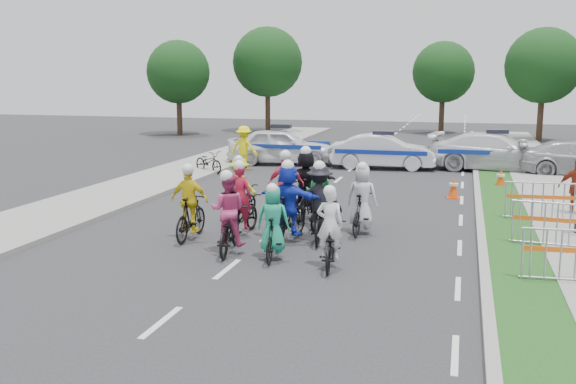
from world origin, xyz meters
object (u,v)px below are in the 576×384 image
(rider_8, at_px, (319,203))
(barrier_0, at_px, (576,259))
(rider_2, at_px, (229,222))
(police_car_2, at_px, (496,152))
(rider_6, at_px, (241,210))
(barrier_2, at_px, (542,203))
(tree_0, at_px, (178,72))
(rider_11, at_px, (306,188))
(tree_4, at_px, (443,72))
(rider_3, at_px, (190,210))
(cone_0, at_px, (454,188))
(rider_5, at_px, (289,207))
(rider_9, at_px, (286,194))
(tree_3, at_px, (268,62))
(police_car_1, at_px, (383,152))
(parked_bike, at_px, (209,162))
(cone_1, at_px, (501,178))
(rider_0, at_px, (330,240))
(rider_7, at_px, (362,206))
(rider_4, at_px, (320,210))
(tree_1, at_px, (544,66))
(marshal_hiviz, at_px, (244,148))
(rider_10, at_px, (240,194))
(barrier_1, at_px, (557,227))
(police_car_0, at_px, (281,146))
(rider_1, at_px, (273,229))

(rider_8, distance_m, barrier_0, 6.68)
(rider_2, bearing_deg, police_car_2, -121.50)
(rider_6, height_order, barrier_2, rider_6)
(barrier_2, bearing_deg, tree_0, 133.57)
(police_car_2, relative_size, barrier_0, 2.72)
(rider_11, distance_m, tree_4, 29.19)
(rider_2, height_order, rider_3, rider_2)
(barrier_2, bearing_deg, cone_0, 127.49)
(rider_5, bearing_deg, rider_9, -62.93)
(rider_5, height_order, tree_3, tree_3)
(police_car_1, xyz_separation_m, parked_bike, (-6.77, -3.11, -0.28))
(cone_1, bearing_deg, rider_2, -120.98)
(rider_0, bearing_deg, rider_7, -100.42)
(rider_0, relative_size, rider_5, 0.89)
(police_car_1, bearing_deg, rider_4, 176.03)
(rider_6, bearing_deg, rider_8, -136.98)
(tree_1, bearing_deg, police_car_1, -118.22)
(rider_5, relative_size, cone_1, 2.84)
(marshal_hiviz, xyz_separation_m, parked_bike, (-1.14, -1.20, -0.48))
(rider_6, xyz_separation_m, tree_4, (3.69, 31.18, 3.56))
(rider_4, relative_size, rider_10, 1.08)
(rider_5, bearing_deg, rider_6, -0.20)
(rider_0, relative_size, rider_2, 0.92)
(rider_10, height_order, rider_11, rider_11)
(rider_10, distance_m, tree_3, 28.82)
(barrier_1, xyz_separation_m, parked_bike, (-12.22, 9.12, -0.11))
(police_car_0, distance_m, cone_1, 10.10)
(rider_10, bearing_deg, barrier_1, -179.95)
(rider_2, height_order, barrier_2, rider_2)
(rider_1, distance_m, rider_6, 2.32)
(barrier_2, height_order, tree_3, tree_3)
(parked_bike, bearing_deg, rider_2, -123.64)
(tree_1, bearing_deg, police_car_0, -130.96)
(rider_4, relative_size, tree_3, 0.27)
(rider_5, relative_size, tree_3, 0.27)
(rider_11, xyz_separation_m, police_car_2, (5.50, 10.97, -0.06))
(tree_0, bearing_deg, rider_2, -63.11)
(rider_0, relative_size, rider_1, 1.05)
(rider_1, xyz_separation_m, rider_11, (-0.29, 4.14, 0.19))
(barrier_2, bearing_deg, rider_10, -168.03)
(rider_7, height_order, tree_3, tree_3)
(barrier_1, bearing_deg, tree_4, 96.88)
(cone_0, bearing_deg, barrier_2, -52.51)
(police_car_1, bearing_deg, rider_5, 172.86)
(rider_1, xyz_separation_m, cone_0, (3.62, 8.36, -0.32))
(rider_1, xyz_separation_m, rider_4, (0.61, 1.83, 0.09))
(rider_0, bearing_deg, rider_4, -78.59)
(marshal_hiviz, bearing_deg, parked_bike, 54.43)
(rider_0, xyz_separation_m, rider_1, (-1.29, 0.24, 0.08))
(rider_6, relative_size, barrier_2, 0.96)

